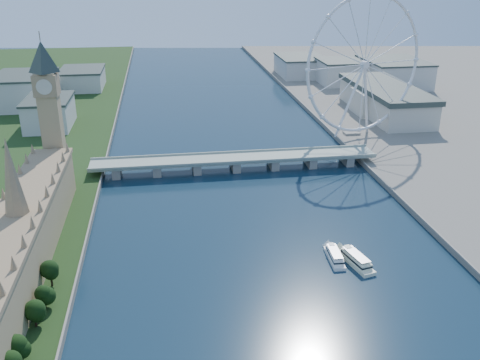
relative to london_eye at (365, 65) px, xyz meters
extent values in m
cube|color=tan|center=(-247.98, -185.08, -50.52)|extent=(24.00, 200.00, 28.00)
cone|color=#937A59|center=(-247.98, -185.08, -14.52)|extent=(12.00, 12.00, 40.00)
cube|color=tan|center=(-247.98, -77.08, -24.52)|extent=(13.00, 13.00, 80.00)
cube|color=#937A59|center=(-247.98, -77.08, 7.48)|extent=(15.00, 15.00, 14.00)
pyramid|color=#2D3833|center=(-247.98, -77.08, 35.48)|extent=(20.02, 20.02, 20.00)
cube|color=gray|center=(-119.98, -55.08, -59.02)|extent=(220.00, 22.00, 2.00)
cube|color=gray|center=(-209.98, -55.08, -63.77)|extent=(6.00, 20.00, 7.50)
cube|color=gray|center=(-179.98, -55.08, -63.77)|extent=(6.00, 20.00, 7.50)
cube|color=gray|center=(-149.98, -55.08, -63.77)|extent=(6.00, 20.00, 7.50)
cube|color=gray|center=(-119.98, -55.08, -63.77)|extent=(6.00, 20.00, 7.50)
cube|color=gray|center=(-89.98, -55.08, -63.77)|extent=(6.00, 20.00, 7.50)
cube|color=gray|center=(-59.98, -55.08, -63.77)|extent=(6.00, 20.00, 7.50)
cube|color=gray|center=(-29.98, -55.08, -63.77)|extent=(6.00, 20.00, 7.50)
torus|color=silver|center=(0.02, -0.08, 0.48)|extent=(113.60, 39.12, 118.60)
cylinder|color=silver|center=(0.02, -0.08, 0.48)|extent=(7.25, 6.61, 6.00)
cube|color=gray|center=(-2.98, 9.92, -63.52)|extent=(14.00, 10.00, 2.00)
cube|color=beige|center=(-279.98, 74.92, -51.52)|extent=(40.00, 60.00, 26.00)
cube|color=beige|center=(-319.98, 164.92, -48.52)|extent=(60.00, 80.00, 32.00)
cube|color=beige|center=(-269.98, 244.92, -53.52)|extent=(50.00, 70.00, 22.00)
cube|color=beige|center=(60.02, 224.92, -50.52)|extent=(60.00, 60.00, 28.00)
cube|color=beige|center=(120.02, 204.92, -49.52)|extent=(70.00, 90.00, 30.00)
cube|color=beige|center=(20.02, 284.92, -52.52)|extent=(60.00, 80.00, 24.00)
camera|label=1|loc=(-173.36, -439.54, 82.17)|focal=40.00mm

